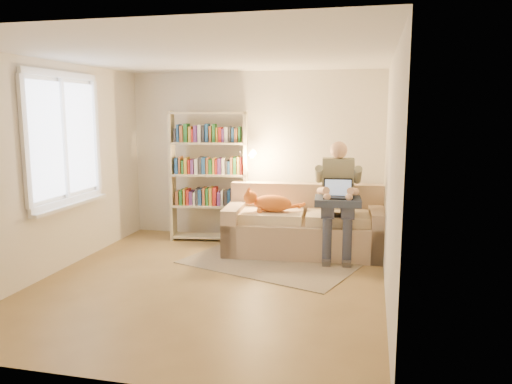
% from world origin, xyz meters
% --- Properties ---
extents(floor, '(4.50, 4.50, 0.00)m').
position_xyz_m(floor, '(0.00, 0.00, 0.00)').
color(floor, olive).
rests_on(floor, ground).
extents(ceiling, '(4.00, 4.50, 0.02)m').
position_xyz_m(ceiling, '(0.00, 0.00, 2.60)').
color(ceiling, white).
rests_on(ceiling, wall_back).
extents(wall_left, '(0.02, 4.50, 2.60)m').
position_xyz_m(wall_left, '(-2.00, 0.00, 1.30)').
color(wall_left, silver).
rests_on(wall_left, floor).
extents(wall_right, '(0.02, 4.50, 2.60)m').
position_xyz_m(wall_right, '(2.00, 0.00, 1.30)').
color(wall_right, silver).
rests_on(wall_right, floor).
extents(wall_back, '(4.00, 0.02, 2.60)m').
position_xyz_m(wall_back, '(0.00, 2.25, 1.30)').
color(wall_back, silver).
rests_on(wall_back, floor).
extents(wall_front, '(4.00, 0.02, 2.60)m').
position_xyz_m(wall_front, '(0.00, -2.25, 1.30)').
color(wall_front, silver).
rests_on(wall_front, floor).
extents(window, '(0.12, 1.52, 1.69)m').
position_xyz_m(window, '(-1.95, 0.20, 1.38)').
color(window, white).
rests_on(window, wall_left).
extents(sofa, '(2.29, 1.18, 0.94)m').
position_xyz_m(sofa, '(0.91, 1.54, 0.34)').
color(sofa, tan).
rests_on(sofa, floor).
extents(person, '(0.48, 0.73, 1.59)m').
position_xyz_m(person, '(1.37, 1.42, 0.89)').
color(person, gray).
rests_on(person, sofa).
extents(cat, '(0.81, 0.33, 0.30)m').
position_xyz_m(cat, '(0.38, 1.36, 0.73)').
color(cat, orange).
rests_on(cat, sofa).
extents(blanket, '(0.64, 0.54, 0.10)m').
position_xyz_m(blanket, '(1.42, 1.27, 0.81)').
color(blanket, '#2B354B').
rests_on(blanket, person).
extents(laptop, '(0.41, 0.36, 0.31)m').
position_xyz_m(laptop, '(1.42, 1.28, 0.92)').
color(laptop, black).
rests_on(laptop, blanket).
extents(bookshelf, '(1.36, 0.48, 2.00)m').
position_xyz_m(bookshelf, '(-0.63, 1.90, 1.10)').
color(bookshelf, beige).
rests_on(bookshelf, floor).
extents(rug, '(2.49, 1.93, 0.01)m').
position_xyz_m(rug, '(0.53, 0.86, 0.01)').
color(rug, gray).
rests_on(rug, floor).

